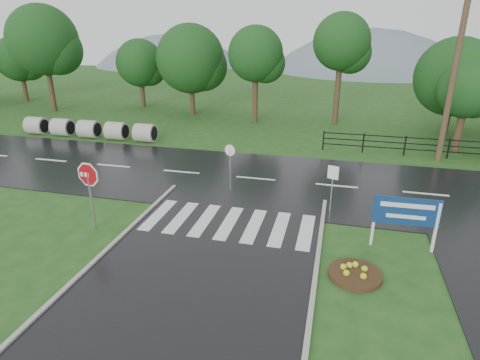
# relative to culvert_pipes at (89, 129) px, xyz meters

# --- Properties ---
(ground) EXTENTS (120.00, 120.00, 0.00)m
(ground) POSITION_rel_culvert_pipes_xyz_m (12.74, -15.00, -0.60)
(ground) COLOR #214D19
(ground) RESTS_ON ground
(main_road) EXTENTS (90.00, 8.00, 0.04)m
(main_road) POSITION_rel_culvert_pipes_xyz_m (12.74, -5.00, -0.60)
(main_road) COLOR black
(main_road) RESTS_ON ground
(walkway) EXTENTS (2.20, 11.00, 0.04)m
(walkway) POSITION_rel_culvert_pipes_xyz_m (21.24, -11.00, -0.60)
(walkway) COLOR black
(walkway) RESTS_ON ground
(crosswalk) EXTENTS (6.50, 2.80, 0.02)m
(crosswalk) POSITION_rel_culvert_pipes_xyz_m (12.74, -10.00, -0.54)
(crosswalk) COLOR silver
(crosswalk) RESTS_ON ground
(fence_west) EXTENTS (9.58, 0.08, 1.20)m
(fence_west) POSITION_rel_culvert_pipes_xyz_m (20.49, 1.00, 0.12)
(fence_west) COLOR black
(fence_west) RESTS_ON ground
(hills) EXTENTS (102.00, 48.00, 48.00)m
(hills) POSITION_rel_culvert_pipes_xyz_m (16.23, 50.00, -16.14)
(hills) COLOR slate
(hills) RESTS_ON ground
(treeline) EXTENTS (83.20, 5.20, 10.00)m
(treeline) POSITION_rel_culvert_pipes_xyz_m (13.74, 9.00, -0.60)
(treeline) COLOR #123C15
(treeline) RESTS_ON ground
(culvert_pipes) EXTENTS (9.70, 1.20, 1.20)m
(culvert_pipes) POSITION_rel_culvert_pipes_xyz_m (0.00, 0.00, 0.00)
(culvert_pipes) COLOR #9E9B93
(culvert_pipes) RESTS_ON ground
(stop_sign) EXTENTS (1.25, 0.19, 2.83)m
(stop_sign) POSITION_rel_culvert_pipes_xyz_m (7.82, -11.56, 1.36)
(stop_sign) COLOR #939399
(stop_sign) RESTS_ON ground
(estate_billboard) EXTENTS (2.19, 0.13, 1.92)m
(estate_billboard) POSITION_rel_culvert_pipes_xyz_m (19.06, -10.26, 0.72)
(estate_billboard) COLOR silver
(estate_billboard) RESTS_ON ground
(flower_bed) EXTENTS (1.64, 1.64, 0.33)m
(flower_bed) POSITION_rel_culvert_pipes_xyz_m (17.48, -12.44, -0.48)
(flower_bed) COLOR #332111
(flower_bed) RESTS_ON ground
(reg_sign_small) EXTENTS (0.44, 0.17, 2.06)m
(reg_sign_small) POSITION_rel_culvert_pipes_xyz_m (16.53, -7.99, 0.87)
(reg_sign_small) COLOR #939399
(reg_sign_small) RESTS_ON ground
(reg_sign_round) EXTENTS (0.51, 0.15, 2.26)m
(reg_sign_round) POSITION_rel_culvert_pipes_xyz_m (11.89, -6.74, 0.83)
(reg_sign_round) COLOR #939399
(reg_sign_round) RESTS_ON ground
(utility_pole_east) EXTENTS (1.64, 0.63, 9.52)m
(utility_pole_east) POSITION_rel_culvert_pipes_xyz_m (22.28, 0.50, 4.24)
(utility_pole_east) COLOR #473523
(utility_pole_east) RESTS_ON ground
(entrance_tree_left) EXTENTS (3.19, 3.19, 5.31)m
(entrance_tree_left) POSITION_rel_culvert_pipes_xyz_m (23.62, 2.50, 3.08)
(entrance_tree_left) COLOR #3D2B1C
(entrance_tree_left) RESTS_ON ground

